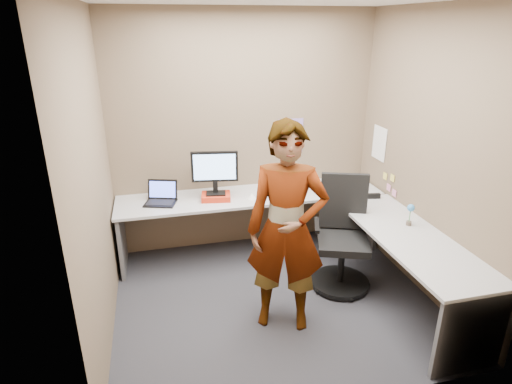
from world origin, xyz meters
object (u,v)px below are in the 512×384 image
object	(u,v)px
desk	(305,224)
office_chair	(342,243)
person	(287,230)
monitor	(215,169)

from	to	relation	value
desk	office_chair	world-z (taller)	office_chair
office_chair	person	size ratio (longest dim) A/B	0.61
person	desk	bearing A→B (deg)	78.77
desk	office_chair	xyz separation A→B (m)	(0.31, -0.25, -0.13)
desk	office_chair	distance (m)	0.42
monitor	office_chair	world-z (taller)	monitor
monitor	desk	bearing A→B (deg)	-25.13
monitor	office_chair	xyz separation A→B (m)	(1.15, -0.82, -0.61)
desk	person	world-z (taller)	person
desk	monitor	bearing A→B (deg)	146.00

